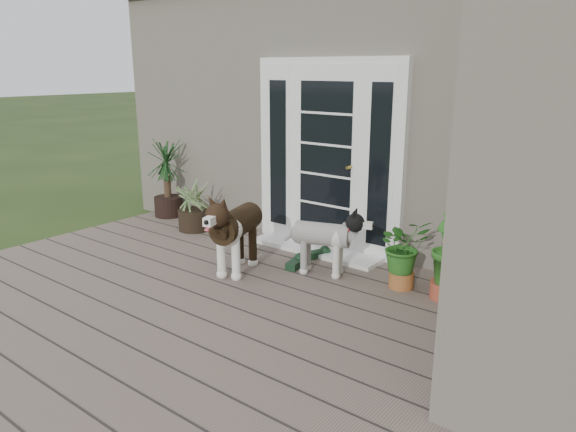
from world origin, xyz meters
The scene contains 14 objects.
deck centered at (0.00, 0.40, 0.06)m, with size 6.20×4.60×0.12m, color #6B5B4C.
house_main centered at (0.00, 4.65, 1.55)m, with size 7.40×4.00×3.10m, color #665E54.
door_unit centered at (-0.20, 2.60, 1.19)m, with size 1.90×0.14×2.15m, color white.
door_step centered at (-0.20, 2.40, 0.14)m, with size 1.60×0.40×0.05m, color white.
brindle_dog centered at (-0.48, 1.39, 0.50)m, with size 0.39×0.91×0.76m, color #302111, non-canonical shape.
white_dog centered at (0.25, 1.87, 0.43)m, with size 0.32×0.74×0.62m, color beige, non-canonical shape.
spider_plant centered at (-1.94, 2.13, 0.48)m, with size 0.68×0.68×0.72m, color #909E61, non-canonical shape.
yucca centered at (-2.74, 2.37, 0.66)m, with size 0.75×0.75×1.09m, color black, non-canonical shape.
herb_a centered at (1.05, 2.05, 0.43)m, with size 0.48×0.48×0.62m, color #205117.
herb_b centered at (1.47, 2.06, 0.44)m, with size 0.42×0.42×0.63m, color #174C15.
herb_c centered at (1.56, 2.40, 0.41)m, with size 0.37×0.37×0.57m, color #1B5217.
sapling centered at (2.20, 1.35, 0.98)m, with size 0.51×0.51×1.72m, color #1D4D16, non-canonical shape.
clog_left centered at (-0.08, 1.86, 0.17)m, with size 0.16×0.34×0.10m, color black, non-canonical shape.
clog_right centered at (-0.07, 2.24, 0.17)m, with size 0.15×0.32×0.10m, color black, non-canonical shape.
Camera 1 is at (3.14, -2.39, 2.15)m, focal length 33.43 mm.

